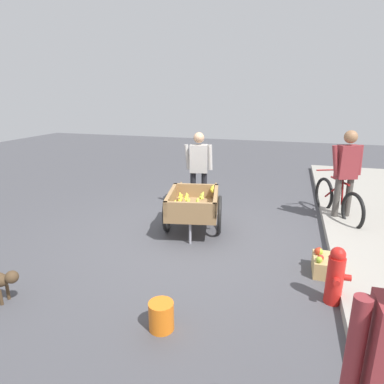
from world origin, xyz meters
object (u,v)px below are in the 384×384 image
fruit_cart (193,207)px  vendor_person (199,165)px  fire_hydrant (335,276)px  plastic_bucket (161,316)px  bicycle (337,201)px  mixed_fruit_crate (325,264)px  cyclist_person (346,169)px

fruit_cart → vendor_person: (-1.13, -0.22, 0.47)m
fire_hydrant → plastic_bucket: fire_hydrant is taller
vendor_person → bicycle: size_ratio=0.99×
fruit_cart → vendor_person: 1.24m
fire_hydrant → mixed_fruit_crate: size_ratio=1.52×
cyclist_person → fire_hydrant: bearing=-8.1°
fruit_cart → bicycle: size_ratio=1.14×
mixed_fruit_crate → plastic_bucket: bearing=-45.7°
vendor_person → plastic_bucket: bearing=9.8°
bicycle → mixed_fruit_crate: size_ratio=3.53×
bicycle → plastic_bucket: bicycle is taller
bicycle → fire_hydrant: size_ratio=2.32×
vendor_person → plastic_bucket: (3.52, 0.61, -0.77)m
fruit_cart → plastic_bucket: 2.44m
cyclist_person → mixed_fruit_crate: 2.19m
cyclist_person → mixed_fruit_crate: size_ratio=3.74×
cyclist_person → plastic_bucket: (3.57, -2.04, -0.84)m
cyclist_person → plastic_bucket: size_ratio=5.65×
fruit_cart → cyclist_person: size_ratio=1.07×
fruit_cart → vendor_person: size_ratio=1.15×
fire_hydrant → bicycle: bearing=173.5°
bicycle → fire_hydrant: bicycle is taller
vendor_person → bicycle: (-0.19, 2.58, -0.56)m
plastic_bucket → bicycle: bearing=151.9°
fruit_cart → vendor_person: vendor_person is taller
fruit_cart → bicycle: (-1.32, 2.36, -0.09)m
vendor_person → mixed_fruit_crate: size_ratio=3.49×
bicycle → cyclist_person: 0.66m
fruit_cart → plastic_bucket: fruit_cart is taller
cyclist_person → plastic_bucket: bearing=-29.7°
cyclist_person → mixed_fruit_crate: (1.98, -0.40, -0.86)m
plastic_bucket → mixed_fruit_crate: size_ratio=0.66×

